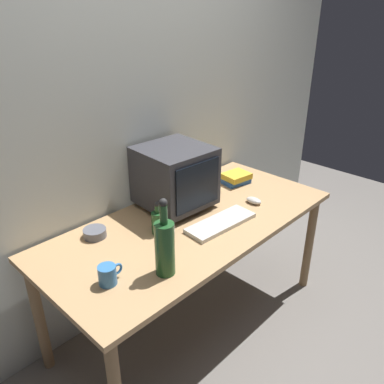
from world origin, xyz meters
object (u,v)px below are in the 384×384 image
at_px(crt_monitor, 175,177).
at_px(computer_mouse, 254,200).
at_px(book_stack, 236,178).
at_px(keyboard, 221,223).
at_px(bottle_short, 157,222).
at_px(mug, 108,275).
at_px(cd_spindle, 95,233).
at_px(bottle_tall, 165,246).

height_order(crt_monitor, computer_mouse, crt_monitor).
height_order(computer_mouse, book_stack, book_stack).
relative_size(keyboard, bottle_short, 2.29).
xyz_separation_m(crt_monitor, bottle_short, (-0.27, -0.15, -0.13)).
height_order(keyboard, mug, mug).
bearing_deg(crt_monitor, keyboard, -86.62).
bearing_deg(crt_monitor, book_stack, -5.81).
relative_size(keyboard, book_stack, 2.09).
bearing_deg(book_stack, cd_spindle, 173.92).
relative_size(bottle_short, mug, 1.53).
distance_m(bottle_short, book_stack, 0.80).
height_order(bottle_short, mug, bottle_short).
height_order(bottle_tall, cd_spindle, bottle_tall).
relative_size(crt_monitor, keyboard, 0.97).
bearing_deg(mug, bottle_tall, -29.05).
relative_size(computer_mouse, mug, 0.83).
height_order(keyboard, bottle_tall, bottle_tall).
bearing_deg(bottle_short, keyboard, -32.56).
distance_m(computer_mouse, book_stack, 0.31).
bearing_deg(cd_spindle, bottle_tall, -84.19).
xyz_separation_m(bottle_tall, book_stack, (0.99, 0.38, -0.11)).
height_order(computer_mouse, bottle_tall, bottle_tall).
height_order(crt_monitor, keyboard, crt_monitor).
distance_m(crt_monitor, bottle_tall, 0.64).
distance_m(bottle_short, cd_spindle, 0.33).
bearing_deg(bottle_short, computer_mouse, -14.80).
bearing_deg(computer_mouse, keyboard, -178.50).
xyz_separation_m(bottle_tall, mug, (-0.22, 0.12, -0.10)).
distance_m(crt_monitor, cd_spindle, 0.56).
height_order(bottle_short, cd_spindle, bottle_short).
distance_m(computer_mouse, bottle_short, 0.66).
relative_size(book_stack, cd_spindle, 1.67).
height_order(bottle_tall, mug, bottle_tall).
bearing_deg(cd_spindle, bottle_short, -39.54).
relative_size(keyboard, cd_spindle, 3.50).
distance_m(keyboard, mug, 0.72).
bearing_deg(book_stack, keyboard, -150.03).
height_order(mug, cd_spindle, mug).
bearing_deg(mug, bottle_short, 20.13).
distance_m(bottle_tall, cd_spindle, 0.51).
bearing_deg(crt_monitor, mug, -156.40).
xyz_separation_m(computer_mouse, bottle_short, (-0.63, 0.17, 0.05)).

